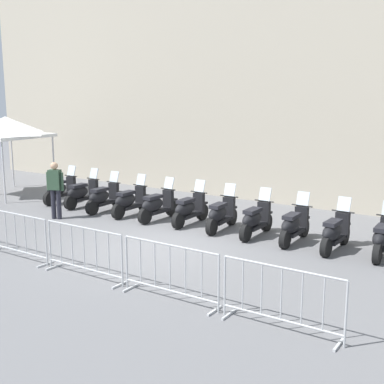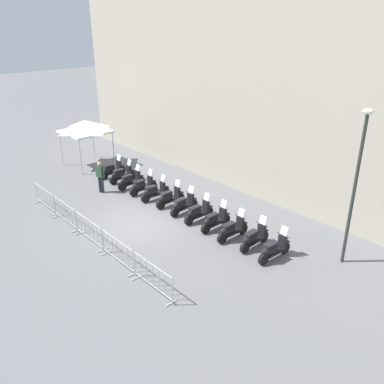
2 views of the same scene
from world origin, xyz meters
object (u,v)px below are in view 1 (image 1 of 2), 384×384
Objects in this scene: motorcycle_6 at (221,215)px; motorcycle_9 at (335,233)px; barrier_segment_1 at (16,236)px; motorcycle_7 at (255,220)px; canopy_tent at (6,127)px; motorcycle_5 at (189,209)px; officer_near_row_end at (55,187)px; motorcycle_1 at (82,193)px; motorcycle_4 at (157,206)px; motorcycle_8 at (294,226)px; barrier_segment_4 at (281,299)px; motorcycle_0 at (61,190)px; barrier_segment_2 at (84,252)px; motorcycle_2 at (103,198)px; barrier_segment_3 at (170,273)px; motorcycle_3 at (130,201)px; motorcycle_10 at (383,238)px.

motorcycle_6 is 3.21m from motorcycle_9.
barrier_segment_1 is (-2.95, -4.50, 0.07)m from motorcycle_6.
canopy_tent reaches higher than motorcycle_7.
officer_near_row_end is (-3.82, -1.43, 0.53)m from motorcycle_5.
officer_near_row_end is (-8.10, -1.09, 0.53)m from motorcycle_9.
motorcycle_1 is 0.82× the size of barrier_segment_1.
motorcycle_8 is (4.30, -0.17, 0.00)m from motorcycle_4.
barrier_segment_4 is 14.00m from canopy_tent.
motorcycle_4 is at bearing -177.36° from motorcycle_5.
motorcycle_0 is 1.00× the size of motorcycle_8.
motorcycle_6 reaches higher than barrier_segment_2.
barrier_segment_1 is 3.74m from officer_near_row_end.
barrier_segment_4 is at bearing -2.90° from barrier_segment_2.
barrier_segment_1 is 1.00× the size of barrier_segment_2.
motorcycle_9 is 5.90m from barrier_segment_2.
motorcycle_2 reaches higher than barrier_segment_3.
officer_near_row_end is at bearing -112.42° from motorcycle_2.
motorcycle_2 is 4.81m from barrier_segment_1.
motorcycle_4 is at bearing 80.06° from barrier_segment_1.
barrier_segment_3 is 1.21× the size of officer_near_row_end.
motorcycle_7 reaches higher than barrier_segment_2.
motorcycle_3 is 3.23m from motorcycle_6.
motorcycle_7 is at bearing -3.35° from canopy_tent.
motorcycle_7 is 4.89m from barrier_segment_2.
motorcycle_1 is at bearing 174.59° from motorcycle_3.
motorcycle_6 is (6.43, -0.38, 0.00)m from motorcycle_0.
motorcycle_6 is at bearing 15.30° from officer_near_row_end.
motorcycle_5 is at bearing 177.20° from motorcycle_10.
motorcycle_3 is 1.00× the size of motorcycle_9.
motorcycle_3 reaches higher than barrier_segment_4.
officer_near_row_end is at bearing -159.47° from motorcycle_5.
barrier_segment_4 is (0.38, -4.58, 0.07)m from motorcycle_9.
motorcycle_2 is 3.22m from motorcycle_5.
motorcycle_4 is at bearing -2.15° from motorcycle_2.
barrier_segment_1 and barrier_segment_4 have the same top height.
motorcycle_0 is at bearing 125.43° from barrier_segment_1.
motorcycle_2 and motorcycle_8 have the same top height.
officer_near_row_end reaches higher than barrier_segment_3.
motorcycle_6 is 1.07m from motorcycle_7.
motorcycle_7 is 5.97m from barrier_segment_1.
motorcycle_3 is (3.20, -0.28, 0.00)m from motorcycle_0.
motorcycle_8 is at bearing 178.79° from motorcycle_10.
motorcycle_5 is (1.08, 0.05, 0.00)m from motorcycle_4.
motorcycle_7 and motorcycle_9 have the same top height.
barrier_segment_4 is at bearing -85.31° from motorcycle_9.
motorcycle_2 is (1.07, -0.19, 0.00)m from motorcycle_1.
motorcycle_10 is 0.59× the size of canopy_tent.
motorcycle_5 is at bearing -0.54° from motorcycle_2.
officer_near_row_end reaches higher than motorcycle_7.
canopy_tent is at bearing 176.75° from motorcycle_8.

